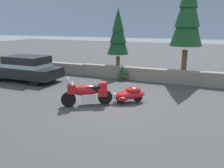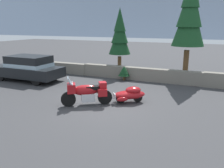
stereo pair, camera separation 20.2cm
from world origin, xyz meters
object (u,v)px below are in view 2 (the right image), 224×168
(suv_at_left_edge, at_px, (28,68))
(pine_tree_secondary, at_px, (120,34))
(touring_motorcycle, at_px, (87,92))
(car_shaped_trailer, at_px, (130,94))
(pine_tree_tall, at_px, (190,11))

(suv_at_left_edge, distance_m, pine_tree_secondary, 6.60)
(touring_motorcycle, xyz_separation_m, pine_tree_secondary, (-1.11, 6.64, 2.34))
(car_shaped_trailer, bearing_deg, touring_motorcycle, -145.12)
(touring_motorcycle, bearing_deg, suv_at_left_edge, 155.73)
(pine_tree_tall, relative_size, pine_tree_secondary, 1.47)
(car_shaped_trailer, relative_size, pine_tree_secondary, 0.43)
(pine_tree_tall, bearing_deg, pine_tree_secondary, -179.54)
(touring_motorcycle, relative_size, suv_at_left_edge, 0.41)
(car_shaped_trailer, distance_m, pine_tree_tall, 7.02)
(suv_at_left_edge, relative_size, pine_tree_tall, 0.69)
(touring_motorcycle, bearing_deg, pine_tree_secondary, 99.47)
(suv_at_left_edge, height_order, pine_tree_secondary, pine_tree_secondary)
(car_shaped_trailer, relative_size, pine_tree_tall, 0.29)
(touring_motorcycle, distance_m, car_shaped_trailer, 2.01)
(touring_motorcycle, distance_m, pine_tree_tall, 8.39)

